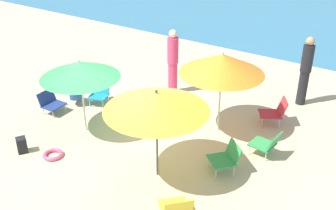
{
  "coord_description": "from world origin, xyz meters",
  "views": [
    {
      "loc": [
        5.02,
        -5.99,
        4.9
      ],
      "look_at": [
        0.53,
        0.68,
        0.7
      ],
      "focal_mm": 43.52,
      "sensor_mm": 36.0,
      "label": 1
    }
  ],
  "objects_px": {
    "umbrella_orange": "(222,64)",
    "beach_bag": "(22,145)",
    "umbrella_yellow": "(156,102)",
    "person_a": "(75,90)",
    "beach_chair_b": "(51,102)",
    "umbrella_green": "(80,70)",
    "person_c": "(173,61)",
    "beach_chair_d": "(100,91)",
    "beach_chair_f": "(176,209)",
    "beach_chair_c": "(275,111)",
    "beach_chair_e": "(267,143)",
    "person_b": "(305,70)",
    "beach_chair_a": "(226,157)",
    "swim_ring": "(53,155)"
  },
  "relations": [
    {
      "from": "beach_chair_d",
      "to": "person_c",
      "type": "height_order",
      "value": "person_c"
    },
    {
      "from": "umbrella_orange",
      "to": "beach_bag",
      "type": "height_order",
      "value": "umbrella_orange"
    },
    {
      "from": "beach_chair_c",
      "to": "beach_chair_d",
      "type": "height_order",
      "value": "beach_chair_c"
    },
    {
      "from": "beach_chair_c",
      "to": "beach_chair_e",
      "type": "distance_m",
      "value": 1.4
    },
    {
      "from": "beach_chair_f",
      "to": "person_b",
      "type": "xyz_separation_m",
      "value": [
        0.31,
        5.51,
        0.59
      ]
    },
    {
      "from": "beach_chair_c",
      "to": "beach_bag",
      "type": "distance_m",
      "value": 5.74
    },
    {
      "from": "beach_chair_a",
      "to": "person_b",
      "type": "bearing_deg",
      "value": -143.9
    },
    {
      "from": "umbrella_yellow",
      "to": "beach_chair_d",
      "type": "distance_m",
      "value": 3.67
    },
    {
      "from": "beach_chair_f",
      "to": "person_b",
      "type": "relative_size",
      "value": 0.43
    },
    {
      "from": "beach_chair_e",
      "to": "person_b",
      "type": "relative_size",
      "value": 0.33
    },
    {
      "from": "beach_bag",
      "to": "person_b",
      "type": "bearing_deg",
      "value": 52.87
    },
    {
      "from": "umbrella_orange",
      "to": "beach_bag",
      "type": "bearing_deg",
      "value": -133.92
    },
    {
      "from": "beach_chair_b",
      "to": "umbrella_green",
      "type": "bearing_deg",
      "value": -9.06
    },
    {
      "from": "beach_chair_a",
      "to": "beach_chair_b",
      "type": "distance_m",
      "value": 4.74
    },
    {
      "from": "beach_chair_a",
      "to": "beach_chair_f",
      "type": "distance_m",
      "value": 1.81
    },
    {
      "from": "beach_chair_e",
      "to": "swim_ring",
      "type": "bearing_deg",
      "value": 39.57
    },
    {
      "from": "umbrella_green",
      "to": "person_a",
      "type": "height_order",
      "value": "umbrella_green"
    },
    {
      "from": "beach_chair_a",
      "to": "beach_bag",
      "type": "bearing_deg",
      "value": -23.97
    },
    {
      "from": "person_b",
      "to": "person_c",
      "type": "bearing_deg",
      "value": 129.28
    },
    {
      "from": "umbrella_orange",
      "to": "beach_chair_c",
      "type": "xyz_separation_m",
      "value": [
        0.98,
        0.98,
        -1.3
      ]
    },
    {
      "from": "umbrella_yellow",
      "to": "beach_bag",
      "type": "bearing_deg",
      "value": -161.41
    },
    {
      "from": "person_a",
      "to": "swim_ring",
      "type": "height_order",
      "value": "person_a"
    },
    {
      "from": "umbrella_orange",
      "to": "beach_chair_a",
      "type": "distance_m",
      "value": 2.05
    },
    {
      "from": "beach_chair_d",
      "to": "beach_chair_f",
      "type": "bearing_deg",
      "value": 38.06
    },
    {
      "from": "umbrella_green",
      "to": "umbrella_yellow",
      "type": "relative_size",
      "value": 0.91
    },
    {
      "from": "umbrella_orange",
      "to": "umbrella_yellow",
      "type": "distance_m",
      "value": 2.19
    },
    {
      "from": "beach_chair_a",
      "to": "person_c",
      "type": "xyz_separation_m",
      "value": [
        -2.85,
        2.42,
        0.59
      ]
    },
    {
      "from": "umbrella_yellow",
      "to": "beach_chair_b",
      "type": "bearing_deg",
      "value": 170.48
    },
    {
      "from": "beach_chair_c",
      "to": "beach_chair_f",
      "type": "bearing_deg",
      "value": 57.12
    },
    {
      "from": "umbrella_orange",
      "to": "beach_chair_d",
      "type": "xyz_separation_m",
      "value": [
        -3.19,
        -0.51,
        -1.31
      ]
    },
    {
      "from": "umbrella_yellow",
      "to": "person_a",
      "type": "height_order",
      "value": "umbrella_yellow"
    },
    {
      "from": "person_c",
      "to": "beach_bag",
      "type": "distance_m",
      "value": 4.43
    },
    {
      "from": "umbrella_green",
      "to": "person_c",
      "type": "height_order",
      "value": "person_c"
    },
    {
      "from": "beach_chair_f",
      "to": "beach_chair_e",
      "type": "bearing_deg",
      "value": -55.68
    },
    {
      "from": "umbrella_orange",
      "to": "beach_bag",
      "type": "relative_size",
      "value": 5.64
    },
    {
      "from": "person_b",
      "to": "person_a",
      "type": "bearing_deg",
      "value": 141.66
    },
    {
      "from": "umbrella_yellow",
      "to": "beach_chair_b",
      "type": "xyz_separation_m",
      "value": [
        -3.7,
        0.62,
        -1.33
      ]
    },
    {
      "from": "umbrella_yellow",
      "to": "beach_bag",
      "type": "height_order",
      "value": "umbrella_yellow"
    },
    {
      "from": "beach_chair_e",
      "to": "person_c",
      "type": "xyz_separation_m",
      "value": [
        -3.32,
        1.49,
        0.6
      ]
    },
    {
      "from": "beach_bag",
      "to": "person_a",
      "type": "bearing_deg",
      "value": 105.87
    },
    {
      "from": "umbrella_green",
      "to": "beach_bag",
      "type": "distance_m",
      "value": 2.01
    },
    {
      "from": "beach_chair_a",
      "to": "beach_bag",
      "type": "distance_m",
      "value": 4.29
    },
    {
      "from": "umbrella_green",
      "to": "beach_chair_d",
      "type": "height_order",
      "value": "umbrella_green"
    },
    {
      "from": "beach_chair_b",
      "to": "beach_chair_f",
      "type": "height_order",
      "value": "beach_chair_f"
    },
    {
      "from": "umbrella_yellow",
      "to": "beach_chair_c",
      "type": "xyz_separation_m",
      "value": [
        1.17,
        3.16,
        -1.26
      ]
    },
    {
      "from": "umbrella_orange",
      "to": "person_c",
      "type": "bearing_deg",
      "value": 150.89
    },
    {
      "from": "beach_chair_a",
      "to": "beach_chair_b",
      "type": "height_order",
      "value": "beach_chair_a"
    },
    {
      "from": "umbrella_green",
      "to": "beach_chair_e",
      "type": "distance_m",
      "value": 4.27
    },
    {
      "from": "beach_chair_a",
      "to": "person_b",
      "type": "height_order",
      "value": "person_b"
    },
    {
      "from": "umbrella_yellow",
      "to": "person_a",
      "type": "distance_m",
      "value": 3.87
    }
  ]
}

